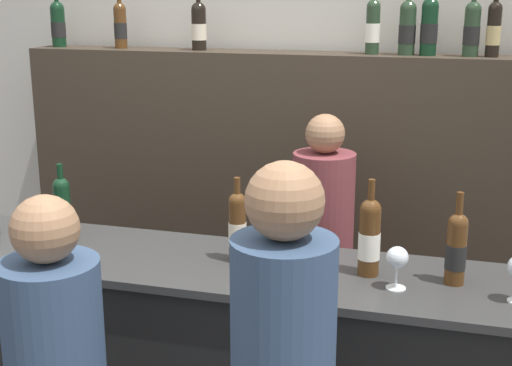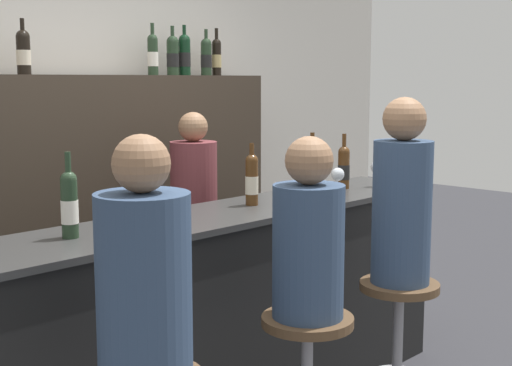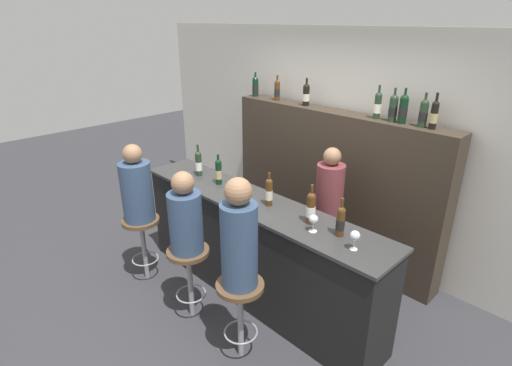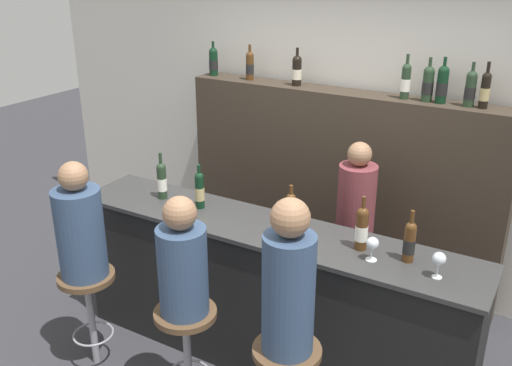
{
  "view_description": "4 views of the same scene",
  "coord_description": "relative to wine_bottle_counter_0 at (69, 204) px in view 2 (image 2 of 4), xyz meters",
  "views": [
    {
      "loc": [
        0.9,
        -2.08,
        2.04
      ],
      "look_at": [
        0.21,
        0.35,
        1.36
      ],
      "focal_mm": 50.0,
      "sensor_mm": 36.0,
      "label": 1
    },
    {
      "loc": [
        -2.41,
        -2.23,
        1.71
      ],
      "look_at": [
        0.19,
        0.28,
        1.18
      ],
      "focal_mm": 50.0,
      "sensor_mm": 36.0,
      "label": 2
    },
    {
      "loc": [
        2.44,
        -2.13,
        2.67
      ],
      "look_at": [
        0.06,
        0.22,
        1.28
      ],
      "focal_mm": 28.0,
      "sensor_mm": 36.0,
      "label": 3
    },
    {
      "loc": [
        1.65,
        -2.7,
        2.76
      ],
      "look_at": [
        -0.13,
        0.33,
        1.33
      ],
      "focal_mm": 40.0,
      "sensor_mm": 36.0,
      "label": 4
    }
  ],
  "objects": [
    {
      "name": "guest_seated_left",
      "position": [
        -0.14,
        -0.68,
        -0.13
      ],
      "size": [
        0.32,
        0.32,
        0.81
      ],
      "color": "#334766",
      "rests_on": "bar_stool_left"
    },
    {
      "name": "wine_bottle_backbar_2",
      "position": [
        0.48,
        1.21,
        0.65
      ],
      "size": [
        0.08,
        0.08,
        0.31
      ],
      "color": "black",
      "rests_on": "back_bar_cabinet"
    },
    {
      "name": "wine_bottle_counter_1",
      "position": [
        0.34,
        0.0,
        -0.0
      ],
      "size": [
        0.07,
        0.07,
        0.32
      ],
      "color": "black",
      "rests_on": "bar_counter"
    },
    {
      "name": "wall_back",
      "position": [
        0.9,
        1.43,
        0.09
      ],
      "size": [
        6.4,
        0.05,
        2.6
      ],
      "color": "beige",
      "rests_on": "ground_plane"
    },
    {
      "name": "wine_bottle_counter_2",
      "position": [
        1.06,
        0.0,
        -0.01
      ],
      "size": [
        0.07,
        0.07,
        0.32
      ],
      "color": "#4C2D14",
      "rests_on": "bar_counter"
    },
    {
      "name": "wine_bottle_backbar_6",
      "position": [
        1.84,
        1.21,
        0.65
      ],
      "size": [
        0.08,
        0.08,
        0.32
      ],
      "color": "#233823",
      "rests_on": "back_bar_cabinet"
    },
    {
      "name": "wine_bottle_backbar_4",
      "position": [
        1.55,
        1.21,
        0.66
      ],
      "size": [
        0.08,
        0.08,
        0.32
      ],
      "color": "#233823",
      "rests_on": "back_bar_cabinet"
    },
    {
      "name": "wine_bottle_backbar_3",
      "position": [
        1.38,
        1.21,
        0.66
      ],
      "size": [
        0.07,
        0.07,
        0.33
      ],
      "color": "#233823",
      "rests_on": "back_bar_cabinet"
    },
    {
      "name": "guest_seated_middle",
      "position": [
        0.7,
        -0.68,
        -0.15
      ],
      "size": [
        0.3,
        0.3,
        0.76
      ],
      "color": "#334766",
      "rests_on": "bar_stool_middle"
    },
    {
      "name": "wine_glass_0",
      "position": [
        1.65,
        -0.1,
        -0.04
      ],
      "size": [
        0.07,
        0.07,
        0.15
      ],
      "color": "silver",
      "rests_on": "bar_counter"
    },
    {
      "name": "bartender",
      "position": [
        1.25,
        0.68,
        -0.5
      ],
      "size": [
        0.28,
        0.28,
        1.52
      ],
      "color": "brown",
      "rests_on": "ground_plane"
    },
    {
      "name": "guest_seated_right",
      "position": [
        1.4,
        -0.68,
        -0.08
      ],
      "size": [
        0.28,
        0.28,
        0.9
      ],
      "color": "#334766",
      "rests_on": "bar_stool_right"
    },
    {
      "name": "wine_bottle_counter_3",
      "position": [
        1.54,
        0.0,
        0.0
      ],
      "size": [
        0.08,
        0.08,
        0.35
      ],
      "color": "#4C2D14",
      "rests_on": "bar_counter"
    },
    {
      "name": "bar_stool_right",
      "position": [
        1.4,
        -0.68,
        -0.64
      ],
      "size": [
        0.39,
        0.39,
        0.73
      ],
      "color": "gray",
      "rests_on": "ground_plane"
    },
    {
      "name": "wine_bottle_counter_0",
      "position": [
        0.0,
        0.0,
        0.0
      ],
      "size": [
        0.07,
        0.07,
        0.35
      ],
      "color": "#233823",
      "rests_on": "bar_counter"
    },
    {
      "name": "bar_counter",
      "position": [
        0.9,
        -0.03,
        -0.68
      ],
      "size": [
        2.88,
        0.54,
        1.07
      ],
      "color": "black",
      "rests_on": "ground_plane"
    },
    {
      "name": "bar_stool_middle",
      "position": [
        0.7,
        -0.68,
        -0.64
      ],
      "size": [
        0.39,
        0.39,
        0.73
      ],
      "color": "gray",
      "rests_on": "ground_plane"
    },
    {
      "name": "wine_glass_1",
      "position": [
        2.03,
        -0.1,
        -0.03
      ],
      "size": [
        0.08,
        0.08,
        0.16
      ],
      "color": "silver",
      "rests_on": "bar_counter"
    },
    {
      "name": "back_bar_cabinet",
      "position": [
        0.9,
        1.21,
        -0.35
      ],
      "size": [
        2.7,
        0.28,
        1.74
      ],
      "color": "#382D23",
      "rests_on": "ground_plane"
    },
    {
      "name": "wine_bottle_backbar_5",
      "position": [
        1.65,
        1.21,
        0.66
      ],
      "size": [
        0.08,
        0.08,
        0.33
      ],
      "color": "black",
      "rests_on": "back_bar_cabinet"
    },
    {
      "name": "wine_bottle_counter_4",
      "position": [
        1.83,
        0.0,
        -0.01
      ],
      "size": [
        0.07,
        0.07,
        0.32
      ],
      "color": "#4C2D14",
      "rests_on": "bar_counter"
    },
    {
      "name": "wine_bottle_backbar_7",
      "position": [
        1.94,
        1.21,
        0.66
      ],
      "size": [
        0.07,
        0.07,
        0.33
      ],
      "color": "black",
      "rests_on": "back_bar_cabinet"
    }
  ]
}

